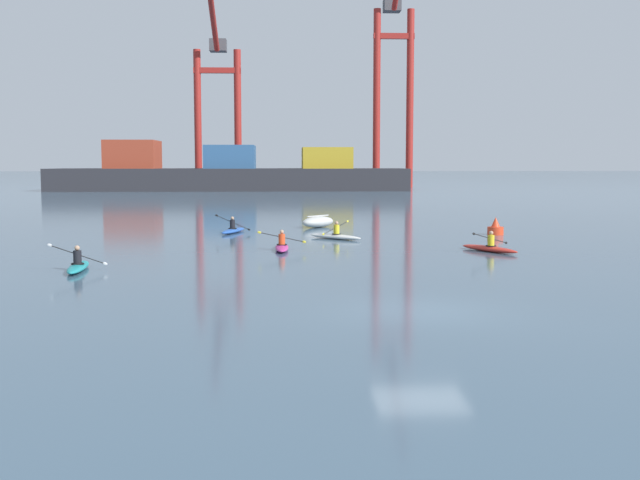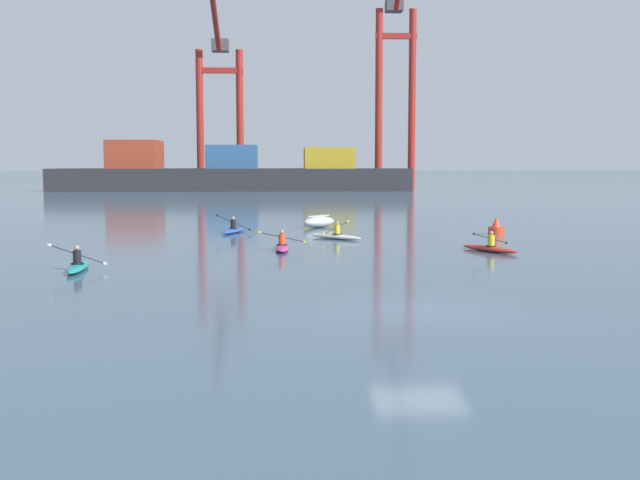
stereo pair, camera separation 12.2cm
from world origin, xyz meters
name	(u,v)px [view 2 (the right image)]	position (x,y,z in m)	size (l,w,h in m)	color
ground_plane	(419,311)	(0.00, 0.00, 0.00)	(800.00, 800.00, 0.00)	#425B70
container_barge	(230,174)	(-11.89, 96.70, 2.47)	(52.56, 11.80, 7.42)	#28282D
gantry_crane_west	(219,92)	(-14.50, 110.32, 15.73)	(7.84, 17.49, 30.75)	maroon
gantry_crane_west_mid	(396,67)	(14.62, 107.97, 19.79)	(6.73, 19.69, 41.54)	maroon
capsized_dinghy	(319,222)	(-1.54, 27.75, 0.35)	(2.61, 2.63, 0.76)	beige
channel_buoy	(496,228)	(8.18, 22.24, 0.36)	(0.90, 0.90, 1.00)	red
kayak_red	(490,248)	(5.63, 13.97, 0.17)	(2.22, 3.24, 0.95)	red
kayak_magenta	(282,246)	(-3.78, 15.01, 0.17)	(2.25, 3.40, 0.95)	#C13384
kayak_teal	(78,266)	(-11.38, 8.52, 0.17)	(2.17, 3.44, 1.06)	teal
kayak_blue	(234,230)	(-6.60, 24.11, 0.17)	(2.08, 3.43, 1.08)	#2856B2
kayak_white	(336,236)	(-0.97, 20.20, 0.17)	(2.90, 2.75, 0.96)	silver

